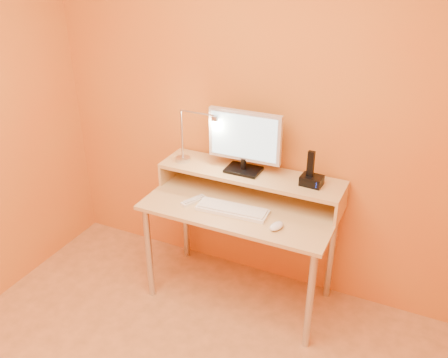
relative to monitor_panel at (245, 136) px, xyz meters
The scene contains 25 objects.
wall_back 0.21m from the monitor_panel, 73.11° to the left, with size 3.00×0.04×2.50m, color orange.
desk_leg_fl 1.01m from the monitor_panel, 140.73° to the right, with size 0.04×0.04×0.69m, color #BCBCBF.
desk_leg_fr 1.06m from the monitor_panel, 34.41° to the right, with size 0.04×0.04×0.69m, color #BCBCBF.
desk_leg_bl 0.92m from the monitor_panel, 169.82° to the left, with size 0.04×0.04×0.69m, color #BCBCBF.
desk_leg_br 0.98m from the monitor_panel, ahead, with size 0.04×0.04×0.69m, color #BCBCBF.
desk_lower 0.44m from the monitor_panel, 73.11° to the right, with size 1.20×0.60×0.03m, color tan.
shelf_riser_left 0.64m from the monitor_panel, behind, with size 0.02×0.30×0.14m, color tan.
shelf_riser_right 0.72m from the monitor_panel, ahead, with size 0.02×0.30×0.14m, color tan.
desk_shelf 0.26m from the monitor_panel, 11.63° to the right, with size 1.20×0.30×0.03m, color tan.
monitor_foot 0.23m from the monitor_panel, 90.00° to the right, with size 0.22×0.16×0.02m, color black.
monitor_neck 0.19m from the monitor_panel, 90.00° to the right, with size 0.04×0.04×0.07m, color black.
monitor_panel is the anchor object (origin of this frame).
monitor_back 0.02m from the monitor_panel, 90.00° to the left, with size 0.43×0.01×0.27m, color black.
monitor_screen 0.02m from the monitor_panel, 90.00° to the right, with size 0.43×0.00×0.28m, color #A2D3E8.
lamp_base 0.48m from the monitor_panel, behind, with size 0.10×0.10×0.03m, color #BCBCBF.
lamp_post 0.43m from the monitor_panel, behind, with size 0.01×0.01×0.33m, color #BCBCBF.
lamp_arm 0.33m from the monitor_panel, behind, with size 0.01×0.01×0.24m, color #BCBCBF.
lamp_head 0.22m from the monitor_panel, 167.90° to the right, with size 0.04×0.04×0.03m, color #BCBCBF.
lamp_bulb 0.21m from the monitor_panel, 167.90° to the right, with size 0.03×0.03×0.00m, color #FFEAC6.
phone_dock 0.49m from the monitor_panel, ahead, with size 0.13×0.10×0.06m, color black.
phone_handset 0.44m from the monitor_panel, ahead, with size 0.04×0.03×0.16m, color black.
phone_led 0.54m from the monitor_panel, ahead, with size 0.01×0.00×0.04m, color blue.
keyboard 0.47m from the monitor_panel, 82.17° to the right, with size 0.44×0.14×0.02m, color white.
mouse 0.60m from the monitor_panel, 43.21° to the right, with size 0.06×0.11×0.04m, color white.
remote_control 0.52m from the monitor_panel, 133.24° to the right, with size 0.05×0.17×0.02m, color white.
Camera 1 is at (1.01, -1.22, 2.25)m, focal length 38.59 mm.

